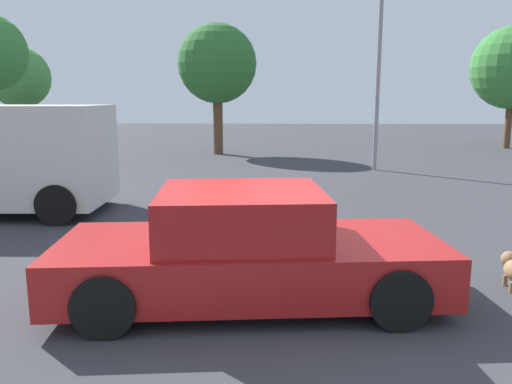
{
  "coord_description": "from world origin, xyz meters",
  "views": [
    {
      "loc": [
        0.12,
        -5.75,
        2.32
      ],
      "look_at": [
        -0.13,
        1.76,
        0.9
      ],
      "focal_mm": 35.23,
      "sensor_mm": 36.0,
      "label": 1
    }
  ],
  "objects": [
    {
      "name": "tree_far_right",
      "position": [
        -15.29,
        24.92,
        3.52
      ],
      "size": [
        3.7,
        3.7,
        5.38
      ],
      "color": "brown",
      "rests_on": "ground_plane"
    },
    {
      "name": "tree_back_center",
      "position": [
        -2.15,
        15.1,
        3.64
      ],
      "size": [
        3.19,
        3.19,
        5.27
      ],
      "color": "brown",
      "rests_on": "ground_plane"
    },
    {
      "name": "sedan_foreground",
      "position": [
        -0.16,
        -0.24,
        0.59
      ],
      "size": [
        4.47,
        2.2,
        1.3
      ],
      "rotation": [
        0.0,
        0.0,
        0.09
      ],
      "color": "maroon",
      "rests_on": "ground_plane"
    },
    {
      "name": "ground_plane",
      "position": [
        0.0,
        0.0,
        0.0
      ],
      "size": [
        80.0,
        80.0,
        0.0
      ],
      "primitive_type": "plane",
      "color": "#38383D"
    },
    {
      "name": "light_post_near",
      "position": [
        3.43,
        10.58,
        4.15
      ],
      "size": [
        0.44,
        0.44,
        6.07
      ],
      "color": "gray",
      "rests_on": "ground_plane"
    }
  ]
}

